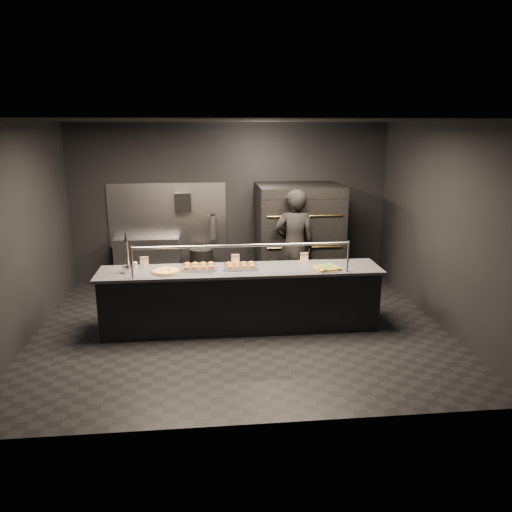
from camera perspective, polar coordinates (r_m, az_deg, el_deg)
name	(u,v)px	position (r m, az deg, el deg)	size (l,w,h in m)	color
room	(239,229)	(7.15, -2.01, 3.06)	(6.04, 6.00, 3.00)	black
service_counter	(241,299)	(7.38, -1.73, -4.88)	(4.10, 0.78, 1.37)	black
pizza_oven	(298,236)	(9.21, 4.83, 2.29)	(1.50, 1.23, 1.91)	black
prep_shelf	(148,261)	(9.65, -12.29, -0.59)	(1.20, 0.35, 0.90)	#99999E
towel_dispenser	(183,202)	(9.44, -8.36, 6.09)	(0.30, 0.20, 0.35)	black
fire_extinguisher	(213,227)	(9.53, -4.94, 3.27)	(0.14, 0.14, 0.51)	#B2B2B7
beer_tap	(127,261)	(7.24, -14.50, -0.55)	(0.16, 0.22, 0.60)	silver
round_pizza	(166,271)	(7.18, -10.24, -1.72)	(0.44, 0.44, 0.03)	silver
slider_tray_a	(199,267)	(7.29, -6.51, -1.22)	(0.60, 0.52, 0.08)	silver
slider_tray_b	(240,266)	(7.28, -1.79, -1.15)	(0.52, 0.41, 0.08)	silver
square_pizza	(326,268)	(7.29, 8.06, -1.37)	(0.42, 0.42, 0.05)	silver
condiment_jar	(137,265)	(7.47, -13.41, -1.03)	(0.14, 0.06, 0.09)	silver
tent_cards	(229,259)	(7.48, -3.13, -0.37)	(2.52, 0.04, 0.15)	white
trash_bin	(202,267)	(9.41, -6.21, -1.30)	(0.43, 0.43, 0.72)	black
worker	(294,246)	(8.47, 4.38, 1.18)	(0.70, 0.46, 1.93)	black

